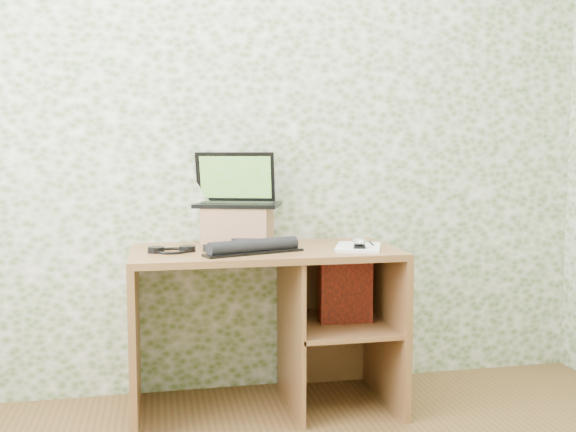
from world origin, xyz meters
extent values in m
plane|color=silver|center=(0.00, 1.75, 1.30)|extent=(3.50, 0.00, 3.50)
cube|color=brown|center=(0.00, 1.44, 0.73)|extent=(1.20, 0.60, 0.03)
cube|color=brown|center=(-0.58, 1.44, 0.36)|extent=(0.03, 0.60, 0.72)
cube|color=brown|center=(0.58, 1.44, 0.36)|extent=(0.03, 0.60, 0.72)
cube|color=brown|center=(0.12, 1.44, 0.36)|extent=(0.02, 0.56, 0.72)
cube|color=brown|center=(0.35, 1.44, 0.38)|extent=(0.46, 0.56, 0.02)
cube|color=brown|center=(0.36, 1.73, 0.36)|extent=(0.48, 0.02, 0.72)
cube|color=#A06F47|center=(-0.10, 1.58, 0.84)|extent=(0.37, 0.33, 0.18)
cube|color=black|center=(-0.10, 1.58, 0.94)|extent=(0.45, 0.37, 0.02)
cube|color=black|center=(-0.10, 1.57, 0.95)|extent=(0.36, 0.24, 0.00)
cube|color=black|center=(-0.10, 1.69, 1.07)|extent=(0.39, 0.18, 0.24)
cube|color=#3D631C|center=(-0.10, 1.68, 1.07)|extent=(0.34, 0.15, 0.20)
cube|color=black|center=(-0.07, 1.41, 0.77)|extent=(0.42, 0.27, 0.03)
cube|color=black|center=(-0.07, 1.41, 0.77)|extent=(0.16, 0.16, 0.05)
cylinder|color=black|center=(-0.07, 1.31, 0.78)|extent=(0.41, 0.19, 0.06)
cube|color=black|center=(-0.07, 1.30, 0.76)|extent=(0.46, 0.23, 0.01)
torus|color=black|center=(-0.42, 1.42, 0.76)|extent=(0.15, 0.15, 0.01)
cylinder|color=black|center=(-0.48, 1.42, 0.76)|extent=(0.07, 0.07, 0.03)
cylinder|color=black|center=(-0.35, 1.42, 0.76)|extent=(0.07, 0.07, 0.03)
cube|color=silver|center=(0.42, 1.36, 0.76)|extent=(0.29, 0.33, 0.01)
ellipsoid|color=#BCBCBF|center=(0.41, 1.30, 0.78)|extent=(0.09, 0.11, 0.03)
cylinder|color=black|center=(0.50, 1.41, 0.77)|extent=(0.03, 0.12, 0.01)
cube|color=#9F1F0E|center=(0.38, 1.44, 0.54)|extent=(0.25, 0.09, 0.29)
camera|label=1|loc=(-0.48, -1.41, 1.17)|focal=40.00mm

